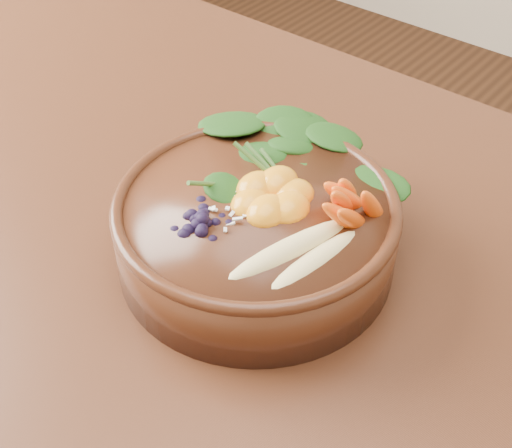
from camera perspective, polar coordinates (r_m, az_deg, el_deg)
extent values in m
cylinder|color=#331C0C|center=(1.41, -11.53, 3.32)|extent=(0.07, 0.07, 0.71)
cube|color=#4E2918|center=(0.59, 4.37, -12.73)|extent=(1.60, 0.90, 0.04)
cylinder|color=#4E2615|center=(0.64, 0.00, -0.67)|extent=(0.33, 0.33, 0.07)
ellipsoid|color=#E0CC84|center=(0.56, 4.79, -2.03)|extent=(0.04, 0.13, 0.02)
ellipsoid|color=#E0CC84|center=(0.56, 2.85, -0.90)|extent=(0.06, 0.13, 0.02)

